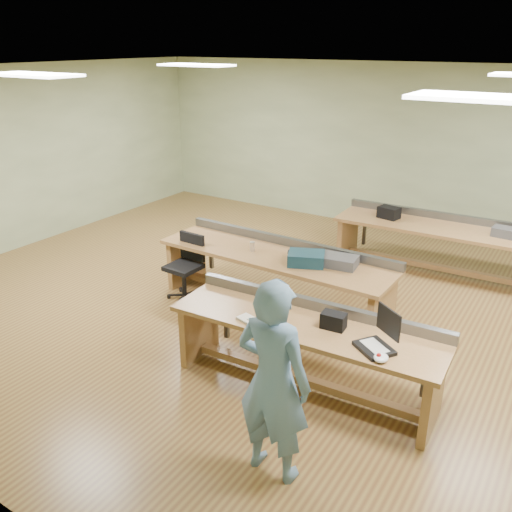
% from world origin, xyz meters
% --- Properties ---
extents(floor, '(10.00, 10.00, 0.00)m').
position_xyz_m(floor, '(0.00, 0.00, 0.00)').
color(floor, olive).
rests_on(floor, ground).
extents(ceiling, '(10.00, 10.00, 0.00)m').
position_xyz_m(ceiling, '(0.00, 0.00, 3.00)').
color(ceiling, silver).
rests_on(ceiling, wall_back).
extents(wall_back, '(10.00, 0.04, 3.00)m').
position_xyz_m(wall_back, '(0.00, 4.00, 1.50)').
color(wall_back, '#A4B488').
rests_on(wall_back, floor).
extents(wall_left, '(0.04, 8.00, 3.00)m').
position_xyz_m(wall_left, '(-5.00, 0.00, 1.50)').
color(wall_left, '#A4B488').
rests_on(wall_left, floor).
extents(fluor_panels, '(6.20, 3.50, 0.03)m').
position_xyz_m(fluor_panels, '(0.00, 0.00, 2.97)').
color(fluor_panels, white).
rests_on(fluor_panels, ceiling).
extents(workbench_front, '(2.80, 0.86, 0.86)m').
position_xyz_m(workbench_front, '(1.04, -1.37, 0.55)').
color(workbench_front, '#A46A45').
rests_on(workbench_front, floor).
extents(workbench_mid, '(3.23, 0.93, 0.86)m').
position_xyz_m(workbench_mid, '(-0.16, 0.06, 0.56)').
color(workbench_mid, '#A46A45').
rests_on(workbench_mid, floor).
extents(workbench_back, '(3.19, 0.94, 0.86)m').
position_xyz_m(workbench_back, '(1.40, 2.36, 0.56)').
color(workbench_back, '#A46A45').
rests_on(workbench_back, floor).
extents(person, '(0.64, 0.42, 1.74)m').
position_xyz_m(person, '(1.36, -2.56, 0.87)').
color(person, slate).
rests_on(person, floor).
extents(laptop_base, '(0.42, 0.41, 0.04)m').
position_xyz_m(laptop_base, '(1.79, -1.50, 0.77)').
color(laptop_base, black).
rests_on(laptop_base, workbench_front).
extents(laptop_screen, '(0.28, 0.20, 0.26)m').
position_xyz_m(laptop_screen, '(1.86, -1.40, 1.01)').
color(laptop_screen, black).
rests_on(laptop_screen, laptop_base).
extents(keyboard, '(0.43, 0.24, 0.02)m').
position_xyz_m(keyboard, '(0.62, -1.68, 0.76)').
color(keyboard, beige).
rests_on(keyboard, workbench_front).
extents(trackball_mouse, '(0.15, 0.17, 0.06)m').
position_xyz_m(trackball_mouse, '(1.90, -1.64, 0.78)').
color(trackball_mouse, white).
rests_on(trackball_mouse, workbench_front).
extents(camera_bag, '(0.24, 0.17, 0.16)m').
position_xyz_m(camera_bag, '(1.31, -1.34, 0.83)').
color(camera_bag, black).
rests_on(camera_bag, workbench_front).
extents(task_chair, '(0.50, 0.50, 0.90)m').
position_xyz_m(task_chair, '(-1.32, -0.39, 0.33)').
color(task_chair, black).
rests_on(task_chair, floor).
extents(parts_bin_teal, '(0.54, 0.48, 0.15)m').
position_xyz_m(parts_bin_teal, '(0.34, -0.05, 0.83)').
color(parts_bin_teal, '#122F3C').
rests_on(parts_bin_teal, workbench_mid).
extents(parts_bin_grey, '(0.51, 0.36, 0.13)m').
position_xyz_m(parts_bin_grey, '(0.69, 0.11, 0.81)').
color(parts_bin_grey, '#3A3A3D').
rests_on(parts_bin_grey, workbench_mid).
extents(mug, '(0.12, 0.12, 0.09)m').
position_xyz_m(mug, '(0.08, 0.06, 0.80)').
color(mug, '#3A3A3D').
rests_on(mug, workbench_mid).
extents(drinks_can, '(0.09, 0.09, 0.13)m').
position_xyz_m(drinks_can, '(-0.47, -0.03, 0.81)').
color(drinks_can, silver).
rests_on(drinks_can, workbench_mid).
extents(storage_box_back, '(0.35, 0.28, 0.18)m').
position_xyz_m(storage_box_back, '(0.56, 2.31, 0.84)').
color(storage_box_back, black).
rests_on(storage_box_back, workbench_back).
extents(tray_back, '(0.34, 0.26, 0.13)m').
position_xyz_m(tray_back, '(2.24, 2.36, 0.82)').
color(tray_back, '#3A3A3D').
rests_on(tray_back, workbench_back).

